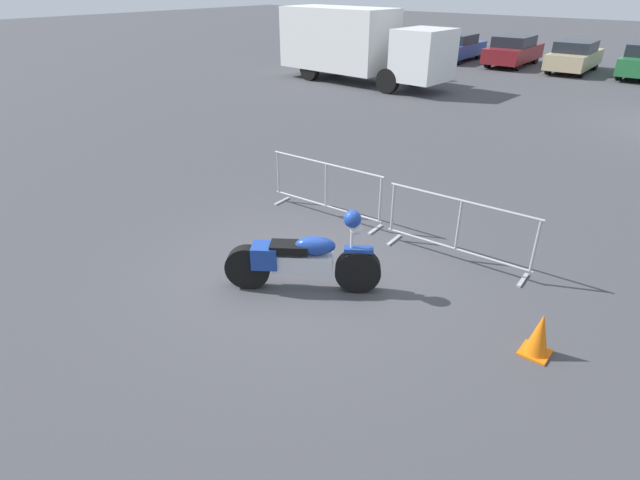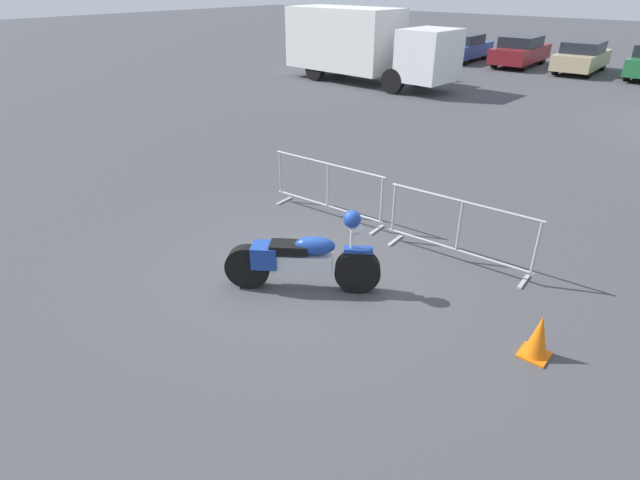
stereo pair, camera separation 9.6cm
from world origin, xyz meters
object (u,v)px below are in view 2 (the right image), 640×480
Objects in this scene: parked_car_blue at (464,48)px; crowd_barrier_far at (459,230)px; motorcycle at (302,259)px; parked_car_tan at (582,57)px; parked_car_black at (416,43)px; box_truck at (360,43)px; traffic_cone at (538,337)px; crowd_barrier_near at (328,189)px; parked_car_maroon at (520,51)px; pedestrian at (423,58)px.

crowd_barrier_far is at bearing -155.72° from parked_car_blue.
parked_car_tan reaches higher than motorcycle.
parked_car_black reaches higher than motorcycle.
box_truck is at bearing 141.74° from parked_car_tan.
parked_car_blue is 6.96× the size of traffic_cone.
crowd_barrier_near is 20.91m from parked_car_maroon.
crowd_barrier_near is at bearing 161.74° from traffic_cone.
parked_car_black is 1.08× the size of parked_car_blue.
parked_car_maroon is (-5.48, 22.71, 0.25)m from motorcycle.
parked_car_black is 7.52× the size of traffic_cone.
pedestrian reaches higher than motorcycle.
parked_car_tan is at bearing -92.32° from parked_car_maroon.
crowd_barrier_far is 0.55× the size of parked_car_black.
crowd_barrier_far is at bearing 140.61° from traffic_cone.
box_truck reaches higher than crowd_barrier_near.
pedestrian is (-1.88, -6.65, 0.17)m from parked_car_maroon.
parked_car_blue is 0.94× the size of parked_car_maroon.
box_truck reaches higher than crowd_barrier_far.
parked_car_black is at bearing 90.22° from parked_car_tan.
parked_car_tan is (8.96, 0.28, -0.03)m from parked_car_black.
motorcycle is 0.80× the size of crowd_barrier_far.
crowd_barrier_far is at bearing 0.00° from crowd_barrier_near.
box_truck is 9.69m from parked_car_maroon.
pedestrian is at bearing -148.65° from parked_car_black.
parked_car_tan is at bearing -147.86° from pedestrian.
pedestrian is (-8.71, 13.85, 0.36)m from crowd_barrier_far.
traffic_cone is at bearing -153.43° from parked_car_blue.
crowd_barrier_near is at bearing -154.97° from parked_car_black.
crowd_barrier_near is 0.58× the size of parked_car_tan.
motorcycle is 0.80× the size of crowd_barrier_near.
parked_car_maroon reaches higher than parked_car_tan.
box_truck is at bearing 133.28° from traffic_cone.
parked_car_tan is 2.52× the size of pedestrian.
box_truck reaches higher than parked_car_tan.
traffic_cone is (14.63, -21.67, -0.47)m from parked_car_black.
parked_car_black is 8.97m from parked_car_tan.
parked_car_maroon is 1.03× the size of parked_car_tan.
parked_car_maroon is 6.91m from pedestrian.
parked_car_tan is (-1.14, 20.45, 0.17)m from crowd_barrier_near.
box_truck is 8.97m from parked_car_black.
traffic_cone is (8.65, -21.99, -0.46)m from parked_car_maroon.
parked_car_tan reaches higher than crowd_barrier_near.
pedestrian is 18.62m from traffic_cone.
parked_car_tan is (6.63, 8.89, -0.91)m from box_truck.
parked_car_maroon is 23.63m from traffic_cone.
pedestrian reaches higher than parked_car_maroon.
parked_car_black is at bearing 91.49° from parked_car_maroon.
motorcycle is 23.37m from parked_car_maroon.
crowd_barrier_near is 1.46× the size of pedestrian.
box_truck is at bearing 30.83° from pedestrian.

